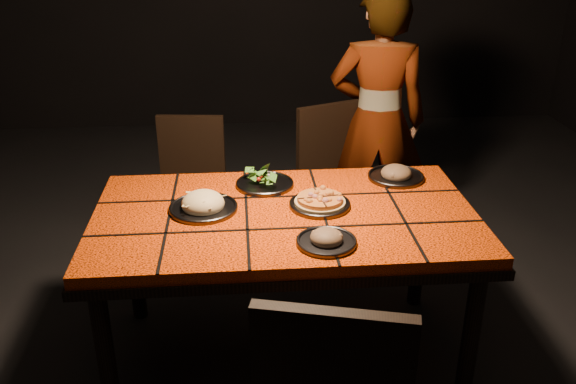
{
  "coord_description": "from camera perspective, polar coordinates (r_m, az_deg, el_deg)",
  "views": [
    {
      "loc": [
        -0.18,
        -2.28,
        1.89
      ],
      "look_at": [
        0.02,
        0.05,
        0.82
      ],
      "focal_mm": 38.0,
      "sensor_mm": 36.0,
      "label": 1
    }
  ],
  "objects": [
    {
      "name": "diner",
      "position": [
        3.64,
        8.37,
        6.58
      ],
      "size": [
        0.62,
        0.46,
        1.56
      ],
      "primitive_type": "imported",
      "rotation": [
        0.0,
        0.0,
        2.98
      ],
      "color": "brown",
      "rests_on": "ground"
    },
    {
      "name": "chair_far_left",
      "position": [
        3.56,
        -9.09,
        1.03
      ],
      "size": [
        0.42,
        0.42,
        0.85
      ],
      "rotation": [
        0.0,
        0.0,
        -0.11
      ],
      "color": "black",
      "rests_on": "ground"
    },
    {
      "name": "dining_table",
      "position": [
        2.59,
        -0.3,
        -3.42
      ],
      "size": [
        1.62,
        0.92,
        0.75
      ],
      "color": "#F94707",
      "rests_on": "ground"
    },
    {
      "name": "chair_far_right",
      "position": [
        3.58,
        4.5,
        1.92
      ],
      "size": [
        0.53,
        0.53,
        0.89
      ],
      "rotation": [
        0.0,
        0.0,
        0.39
      ],
      "color": "black",
      "rests_on": "ground"
    },
    {
      "name": "plate_pizza",
      "position": [
        2.6,
        3.0,
        -1.0
      ],
      "size": [
        0.26,
        0.26,
        0.04
      ],
      "color": "#3F3E44",
      "rests_on": "dining_table"
    },
    {
      "name": "plate_salad",
      "position": [
        2.79,
        -2.19,
        1.07
      ],
      "size": [
        0.27,
        0.27,
        0.07
      ],
      "color": "#3F3E44",
      "rests_on": "dining_table"
    },
    {
      "name": "plate_mushroom_a",
      "position": [
        2.31,
        3.63,
        -4.41
      ],
      "size": [
        0.23,
        0.23,
        0.08
      ],
      "color": "#3F3E44",
      "rests_on": "dining_table"
    },
    {
      "name": "plate_mushroom_b",
      "position": [
        2.92,
        10.08,
        1.69
      ],
      "size": [
        0.26,
        0.26,
        0.09
      ],
      "color": "#3F3E44",
      "rests_on": "dining_table"
    },
    {
      "name": "plate_pasta",
      "position": [
        2.59,
        -7.95,
        -1.18
      ],
      "size": [
        0.29,
        0.29,
        0.1
      ],
      "color": "#3F3E44",
      "rests_on": "dining_table"
    },
    {
      "name": "room_shell",
      "position": [
        2.32,
        -0.35,
        14.94
      ],
      "size": [
        6.04,
        7.04,
        3.08
      ],
      "color": "black",
      "rests_on": "ground"
    }
  ]
}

